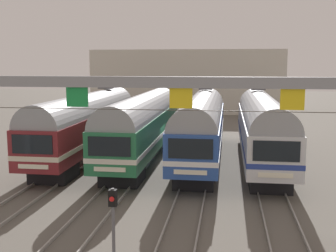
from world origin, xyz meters
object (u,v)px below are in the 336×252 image
Objects in this scene: commuter_train_green at (143,123)px; commuter_train_blue at (202,124)px; catenary_gantry at (128,110)px; commuter_train_maroon at (87,122)px; commuter_train_silver at (262,125)px; yard_signal_mast at (113,210)px.

commuter_train_green is 1.00× the size of commuter_train_blue.
commuter_train_blue is 13.88m from catenary_gantry.
commuter_train_maroon is 4.24m from commuter_train_green.
commuter_train_green is 4.24m from commuter_train_blue.
commuter_train_maroon is at bearing 179.94° from commuter_train_green.
commuter_train_silver is at bearing 64.76° from catenary_gantry.
commuter_train_silver is at bearing 0.00° from commuter_train_blue.
commuter_train_maroon is at bearing 115.24° from catenary_gantry.
catenary_gantry is (-6.36, -13.50, 2.44)m from commuter_train_silver.
catenary_gantry is (-2.12, -13.50, 2.44)m from commuter_train_blue.
commuter_train_maroon is 17.28m from yard_signal_mast.
commuter_train_silver is (8.48, 0.00, 0.00)m from commuter_train_green.
commuter_train_silver is at bearing 0.00° from commuter_train_maroon.
commuter_train_maroon is 1.00× the size of commuter_train_blue.
commuter_train_maroon is at bearing 180.00° from commuter_train_blue.
commuter_train_silver is 15.12m from catenary_gantry.
yard_signal_mast is (-6.36, -16.04, -0.84)m from commuter_train_silver.
commuter_train_silver is 6.84× the size of yard_signal_mast.
yard_signal_mast is (6.36, -16.04, -0.84)m from commuter_train_maroon.
catenary_gantry reaches higher than commuter_train_silver.
yard_signal_mast is (2.12, -16.04, -0.83)m from commuter_train_green.
commuter_train_green is 13.88m from catenary_gantry.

